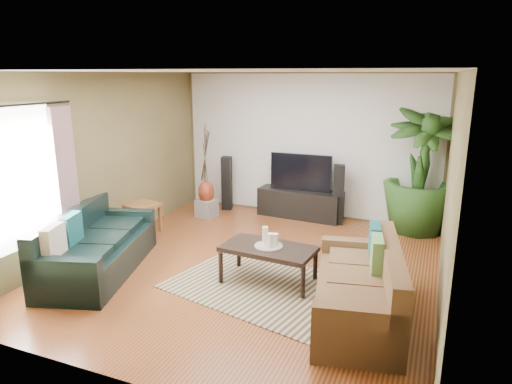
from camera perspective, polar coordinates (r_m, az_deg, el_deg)
The scene contains 27 objects.
floor at distance 6.61m, azimuth -0.67°, elevation -9.26°, with size 5.50×5.50×0.00m, color brown.
ceiling at distance 6.04m, azimuth -0.74°, elevation 14.86°, with size 5.50×5.50×0.00m, color white.
wall_back at distance 8.74m, azimuth 6.38°, elevation 5.80°, with size 5.00×5.00×0.00m, color olive.
wall_front at distance 3.90m, azimuth -16.73°, elevation -5.83°, with size 5.00×5.00×0.00m, color olive.
wall_left at distance 7.50m, azimuth -18.60°, elevation 3.68°, with size 5.50×5.50×0.00m, color olive.
wall_right at distance 5.72m, azimuth 23.03°, elevation 0.06°, with size 5.50×5.50×0.00m, color olive.
backwall_panel at distance 8.73m, azimuth 6.36°, elevation 5.79°, with size 4.90×4.90×0.00m, color white.
window_pane at distance 6.38m, azimuth -27.81°, elevation 1.40°, with size 1.80×1.80×0.00m, color white.
curtain_far at distance 6.89m, azimuth -22.59°, elevation 0.70°, with size 0.08×0.35×2.20m, color gray.
curtain_rod at distance 6.23m, azimuth -28.49°, elevation 9.45°, with size 0.03×0.03×1.90m, color black.
sofa_left at distance 6.66m, azimuth -19.08°, elevation -5.97°, with size 2.15×0.92×0.85m, color black.
sofa_right at distance 5.28m, azimuth 12.56°, elevation -10.96°, with size 1.96×0.88×0.85m, color brown.
area_rug at distance 6.01m, azimuth 1.22°, elevation -11.72°, with size 2.37×1.68×0.01m, color tan.
coffee_table at distance 6.07m, azimuth 1.57°, elevation -8.99°, with size 1.19×0.65×0.49m, color black.
candle_tray at distance 5.97m, azimuth 1.59°, elevation -6.77°, with size 0.37×0.37×0.02m, color gray.
candle_tall at distance 5.97m, azimuth 1.16°, elevation -5.46°, with size 0.08×0.08×0.24m, color #F2E2CD.
candle_mid at distance 5.89m, azimuth 1.82°, elevation -6.04°, with size 0.08×0.08×0.18m, color #EDE2C8.
candle_short at distance 5.97m, azimuth 2.43°, elevation -5.91°, with size 0.08×0.08×0.15m, color white.
tv_stand at distance 8.75m, azimuth 5.52°, elevation -1.44°, with size 1.60×0.48×0.53m, color black.
television at distance 8.60m, azimuth 5.62°, elevation 2.48°, with size 1.17×0.06×0.69m, color black.
speaker_left at distance 9.18m, azimuth -3.67°, elevation 1.10°, with size 0.19×0.21×1.07m, color black.
speaker_right at distance 8.39m, azimuth 10.25°, elevation -0.34°, with size 0.20×0.22×1.09m, color black.
potted_plant at distance 8.22m, azimuth 19.91°, elevation 2.53°, with size 1.21×1.21×2.15m, color #214517.
plant_pot at distance 8.45m, azimuth 19.37°, elevation -3.59°, with size 0.40×0.40×0.31m, color black.
pedestal at distance 8.80m, azimuth -6.19°, elevation -2.02°, with size 0.34×0.34×0.34m, color gray.
vase at distance 8.72m, azimuth -6.25°, elevation 0.01°, with size 0.31×0.31×0.43m, color maroon.
side_table at distance 8.04m, azimuth -14.00°, elevation -3.26°, with size 0.51×0.51×0.54m, color brown.
Camera 1 is at (2.36, -5.56, 2.67)m, focal length 32.00 mm.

